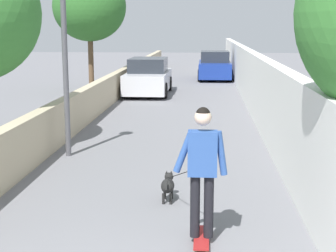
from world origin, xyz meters
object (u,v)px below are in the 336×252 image
object	(u,v)px
lamp_post	(64,33)
car_near	(148,77)
car_far	(215,66)
tree_left_near	(89,7)
dog	(168,185)
person_skateboarder	(202,162)
skateboard	(201,238)

from	to	relation	value
lamp_post	car_near	xyz separation A→B (m)	(10.72, -0.60, -1.99)
car_far	tree_left_near	bearing A→B (deg)	135.10
lamp_post	car_near	world-z (taller)	lamp_post
lamp_post	dog	size ratio (longest dim) A/B	1.99
dog	car_near	distance (m)	13.71
person_skateboarder	car_near	bearing A→B (deg)	9.03
car_near	tree_left_near	bearing A→B (deg)	71.38
dog	car_far	xyz separation A→B (m)	(20.08, -1.07, 0.44)
dog	car_near	size ratio (longest dim) A/B	0.47
tree_left_near	lamp_post	world-z (taller)	tree_left_near
person_skateboarder	dog	xyz separation A→B (m)	(1.64, 0.57, -0.84)
lamp_post	dog	bearing A→B (deg)	-139.46
lamp_post	dog	distance (m)	4.48
lamp_post	person_skateboarder	distance (m)	5.65
car_near	skateboard	bearing A→B (deg)	-170.97
tree_left_near	dog	world-z (taller)	tree_left_near
tree_left_near	car_near	world-z (taller)	tree_left_near
lamp_post	dog	xyz separation A→B (m)	(-2.86, -2.45, -2.43)
tree_left_near	skateboard	xyz separation A→B (m)	(-16.12, -5.08, -3.63)
dog	skateboard	bearing A→B (deg)	-160.81
lamp_post	skateboard	distance (m)	6.03
car_far	skateboard	bearing A→B (deg)	178.68
person_skateboarder	car_near	world-z (taller)	person_skateboarder
person_skateboarder	car_far	xyz separation A→B (m)	(21.72, -0.50, -0.40)
lamp_post	skateboard	xyz separation A→B (m)	(-4.50, -3.02, -2.64)
tree_left_near	skateboard	distance (m)	17.28
car_near	dog	bearing A→B (deg)	-172.25
skateboard	car_far	world-z (taller)	car_far
dog	car_far	size ratio (longest dim) A/B	0.50
tree_left_near	car_far	bearing A→B (deg)	-44.90
dog	car_far	distance (m)	20.11
skateboard	car_near	distance (m)	15.42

